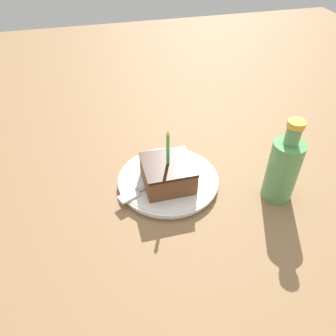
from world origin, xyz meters
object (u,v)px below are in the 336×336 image
plate (168,180)px  bottle (283,168)px  fork (150,185)px  cake_slice (168,173)px

plate → bottle: (-0.09, -0.22, 0.07)m
fork → plate: bearing=-68.8°
plate → bottle: bearing=-113.2°
plate → bottle: 0.25m
bottle → fork: bearing=73.9°
fork → bottle: bearing=-106.1°
plate → fork: 0.05m
plate → fork: fork is taller
plate → fork: (-0.02, 0.05, 0.01)m
cake_slice → bottle: size_ratio=0.73×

